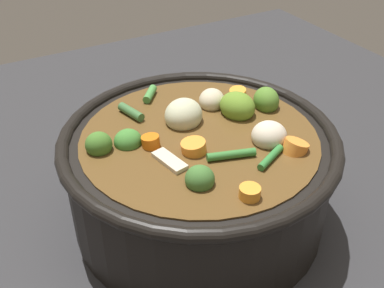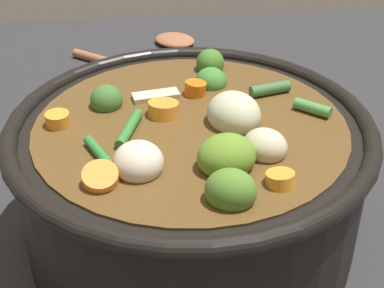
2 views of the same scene
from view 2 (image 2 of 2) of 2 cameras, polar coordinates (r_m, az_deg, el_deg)
The scene contains 3 objects.
ground_plane at distance 0.54m, azimuth -0.13°, elevation -8.39°, with size 1.10×1.10×0.00m, color #2D2D30.
cooking_pot at distance 0.50m, azimuth -0.12°, elevation -3.04°, with size 0.30×0.30×0.14m.
wooden_spoon at distance 0.87m, azimuth -3.39°, elevation 9.04°, with size 0.20×0.19×0.01m.
Camera 2 is at (0.41, -0.04, 0.35)m, focal length 54.81 mm.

